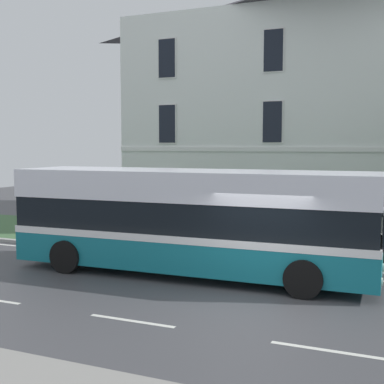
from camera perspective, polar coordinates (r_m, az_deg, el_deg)
ground_plane at (r=12.93m, az=7.55°, el=-11.49°), size 60.00×56.00×0.18m
georgian_townhouse at (r=26.36m, az=16.90°, el=10.41°), size 20.03×9.84×12.08m
iron_verge_railing at (r=15.90m, az=12.32°, el=-6.05°), size 16.59×0.04×0.97m
single_decker_bus at (r=14.58m, az=-0.15°, el=-3.11°), size 10.47×2.87×2.99m
litter_bin at (r=19.08m, az=-8.85°, el=-4.03°), size 0.46×0.46×1.06m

